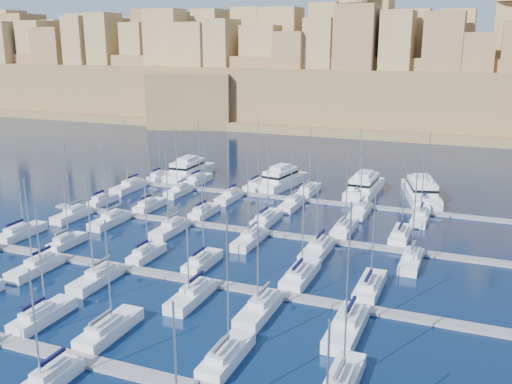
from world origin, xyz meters
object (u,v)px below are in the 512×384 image
at_px(sailboat_4, 226,356).
at_px(motor_yacht_c, 364,186).
at_px(motor_yacht_d, 421,191).
at_px(motor_yacht_a, 189,170).
at_px(sailboat_2, 42,316).
at_px(motor_yacht_b, 281,179).

distance_m(sailboat_4, motor_yacht_c, 70.39).
relative_size(sailboat_4, motor_yacht_d, 0.79).
height_order(motor_yacht_a, motor_yacht_c, same).
xyz_separation_m(sailboat_2, motor_yacht_b, (4.45, 70.03, 0.98)).
xyz_separation_m(sailboat_4, motor_yacht_c, (-0.50, 70.38, 0.97)).
bearing_deg(motor_yacht_b, sailboat_4, -74.84).
xyz_separation_m(sailboat_2, sailboat_4, (23.41, 0.06, 0.01)).
distance_m(sailboat_2, motor_yacht_c, 74.08).
bearing_deg(sailboat_4, motor_yacht_a, 121.16).
bearing_deg(motor_yacht_a, motor_yacht_c, -0.10).
height_order(motor_yacht_c, motor_yacht_d, same).
bearing_deg(motor_yacht_c, motor_yacht_d, 3.57).
bearing_deg(sailboat_2, sailboat_4, 0.15).
bearing_deg(motor_yacht_b, motor_yacht_a, 178.81).
bearing_deg(motor_yacht_c, sailboat_4, -89.60).
xyz_separation_m(sailboat_2, motor_yacht_a, (-19.20, 70.52, 0.98)).
distance_m(motor_yacht_b, motor_yacht_c, 18.47).
height_order(sailboat_4, motor_yacht_d, sailboat_4).
height_order(sailboat_2, motor_yacht_c, sailboat_2).
relative_size(sailboat_4, motor_yacht_a, 0.88).
bearing_deg(motor_yacht_c, motor_yacht_b, -178.71).
bearing_deg(motor_yacht_d, sailboat_4, -98.83).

